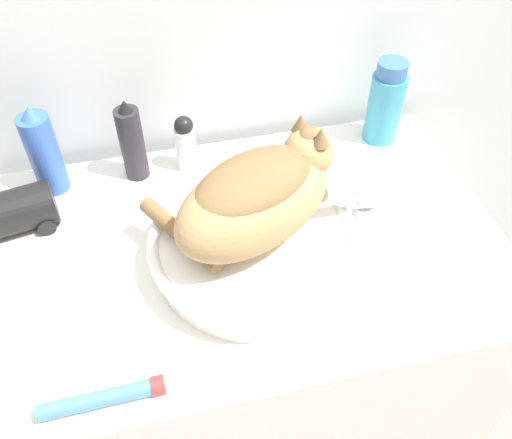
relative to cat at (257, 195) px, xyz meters
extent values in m
cube|color=white|center=(-0.04, 0.04, -0.59)|extent=(0.97, 0.58, 0.88)
cylinder|color=white|center=(-0.01, 0.00, -0.12)|extent=(0.33, 0.33, 0.05)
torus|color=white|center=(-0.01, 0.00, -0.10)|extent=(0.35, 0.35, 0.02)
ellipsoid|color=tan|center=(-0.01, 0.00, -0.01)|extent=(0.32, 0.26, 0.15)
ellipsoid|color=brown|center=(-0.01, 0.00, 0.03)|extent=(0.24, 0.20, 0.07)
sphere|color=tan|center=(0.09, 0.04, 0.03)|extent=(0.08, 0.08, 0.08)
sphere|color=brown|center=(0.09, 0.04, 0.05)|extent=(0.04, 0.04, 0.04)
cone|color=brown|center=(0.10, 0.02, 0.08)|extent=(0.03, 0.03, 0.03)
cone|color=brown|center=(0.08, 0.06, 0.08)|extent=(0.03, 0.03, 0.03)
cylinder|color=brown|center=(-0.12, 0.01, -0.07)|extent=(0.12, 0.18, 0.03)
cylinder|color=silver|center=(0.20, 0.03, -0.12)|extent=(0.04, 0.04, 0.05)
cylinder|color=silver|center=(0.16, 0.02, -0.06)|extent=(0.10, 0.04, 0.07)
sphere|color=silver|center=(0.20, 0.03, -0.06)|extent=(0.05, 0.05, 0.05)
cylinder|color=silver|center=(-0.08, 0.26, -0.10)|extent=(0.04, 0.04, 0.09)
sphere|color=black|center=(-0.08, 0.26, -0.04)|extent=(0.04, 0.04, 0.04)
cylinder|color=#335BB7|center=(-0.34, 0.26, -0.06)|extent=(0.06, 0.06, 0.16)
cone|color=#3866AD|center=(-0.34, 0.26, 0.03)|extent=(0.03, 0.03, 0.02)
cylinder|color=#28232D|center=(-0.18, 0.26, -0.07)|extent=(0.05, 0.05, 0.15)
cone|color=black|center=(-0.18, 0.26, 0.02)|extent=(0.03, 0.03, 0.02)
cylinder|color=teal|center=(0.33, 0.26, -0.07)|extent=(0.07, 0.07, 0.15)
cylinder|color=#3866AD|center=(0.33, 0.26, 0.02)|extent=(0.06, 0.06, 0.03)
cylinder|color=#4C7FB2|center=(-0.28, -0.21, -0.13)|extent=(0.15, 0.03, 0.02)
cylinder|color=red|center=(-0.19, -0.21, -0.13)|extent=(0.02, 0.03, 0.03)
cylinder|color=black|center=(-0.42, 0.17, -0.10)|extent=(0.18, 0.11, 0.08)
cylinder|color=black|center=(-0.36, 0.18, -0.13)|extent=(0.05, 0.09, 0.03)
camera|label=1|loc=(-0.14, -0.58, 0.57)|focal=38.00mm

